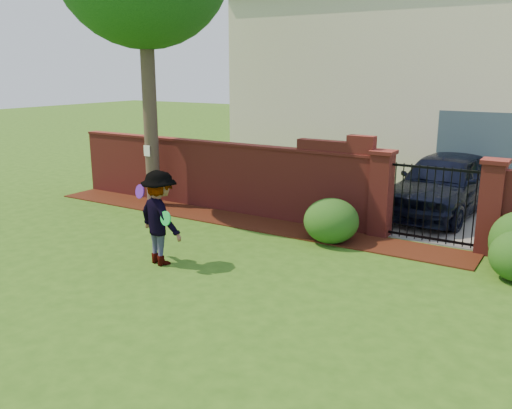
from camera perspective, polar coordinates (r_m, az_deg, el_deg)
The scene contains 14 objects.
ground at distance 9.92m, azimuth -8.52°, elevation -6.97°, with size 80.00×80.00×0.01m, color #2F5A16.
mulch_bed at distance 12.98m, azimuth -2.21°, elevation -1.63°, with size 11.10×1.08×0.03m, color black.
brick_wall at distance 13.89m, azimuth -4.34°, elevation 3.25°, with size 8.70×0.31×2.16m.
pillar_left at distance 11.87m, azimuth 13.12°, elevation 1.19°, with size 0.50×0.50×1.88m.
pillar_right at distance 11.39m, azimuth 23.61°, elevation -0.19°, with size 0.50×0.50×1.88m.
iron_gate at distance 11.60m, azimuth 18.22°, elevation 0.03°, with size 1.78×0.03×1.60m.
driveway at distance 15.62m, azimuth 21.57°, elevation 0.05°, with size 3.20×8.00×0.01m, color slate.
house at distance 19.66m, azimuth 17.39°, elevation 12.41°, with size 12.40×6.40×6.30m.
car at distance 13.97m, azimuth 18.90°, elevation 1.97°, with size 1.84×4.57×1.56m, color black.
paper_notice at distance 14.21m, azimuth -11.49°, elevation 5.60°, with size 0.20×0.01×0.28m, color white.
shrub_left at distance 11.33m, azimuth 7.97°, elevation -1.72°, with size 1.15×1.15×0.94m, color #154916.
man at distance 10.04m, azimuth -10.30°, elevation -1.43°, with size 1.14×0.66×1.77m, color gray.
frisbee_purple at distance 10.30m, azimuth -12.19°, elevation 1.36°, with size 0.27×0.27×0.02m, color #5A1AA8.
frisbee_green at distance 9.65m, azimuth -9.55°, elevation -1.45°, with size 0.26×0.26×0.02m, color #1BCD4E.
Camera 1 is at (6.07, -6.99, 3.54)m, focal length 37.77 mm.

